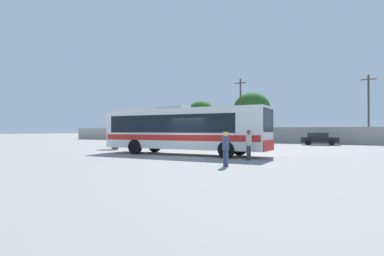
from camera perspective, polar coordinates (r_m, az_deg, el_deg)
name	(u,v)px	position (r m, az deg, el deg)	size (l,w,h in m)	color
ground_plane	(244,149)	(29.37, 9.45, -3.75)	(300.00, 300.00, 0.00)	gray
perimeter_wall	(283,135)	(43.25, 16.31, -1.28)	(80.00, 0.30, 2.12)	#9E998C
coach_bus_white_red	(182,128)	(21.84, -1.88, -0.07)	(12.06, 3.06, 3.43)	white
attendant_by_bus_door	(249,143)	(17.95, 10.33, -2.75)	(0.43, 0.43, 1.70)	#38383D
passenger_waiting_on_apron	(226,147)	(14.63, 6.20, -3.45)	(0.41, 0.41, 1.62)	#33476B
vendor_umbrella_near_gate_red	(115,131)	(29.06, -13.91, -0.53)	(1.93, 1.93, 1.96)	gray
parked_car_leftmost_black	(181,136)	(46.64, -2.09, -1.56)	(4.09, 2.06, 1.50)	black
parked_car_second_black	(215,137)	(43.53, 4.29, -1.65)	(4.41, 2.08, 1.49)	black
parked_car_third_dark_blue	(253,138)	(40.60, 11.18, -1.76)	(4.51, 2.10, 1.42)	navy
parked_car_rightmost_black	(320,138)	(39.02, 22.32, -1.79)	(4.19, 2.25, 1.43)	black
utility_pole_near	(369,108)	(45.71, 29.62, 3.25)	(1.80, 0.31, 8.83)	#4C3823
utility_pole_far	(240,109)	(47.05, 8.87, 3.44)	(1.80, 0.24, 9.40)	#4C3823
roadside_tree_left	(201,112)	(51.96, 1.68, 2.90)	(4.42, 4.42, 6.63)	brown
roadside_tree_midleft	(252,108)	(51.68, 10.90, 3.67)	(5.82, 5.82, 7.89)	brown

